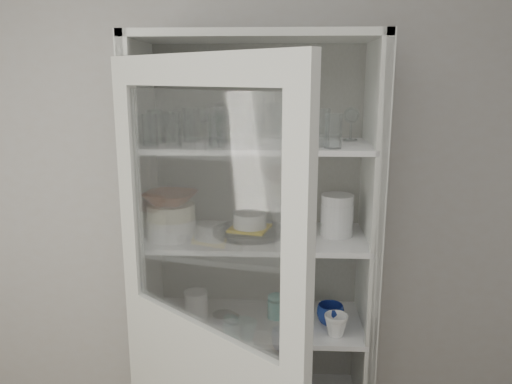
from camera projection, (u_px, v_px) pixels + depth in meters
The scene contains 33 objects.
wall_back at pixel (217, 211), 2.39m from camera, with size 3.60×0.02×2.60m, color #B1ABA6.
pantry_cabinet at pixel (257, 296), 2.30m from camera, with size 1.00×0.45×2.10m.
cupboard_door at pixel (205, 383), 1.76m from camera, with size 0.71×0.61×2.00m.
tumbler_0 at pixel (150, 130), 1.96m from camera, with size 0.06×0.06×0.12m, color silver.
tumbler_1 at pixel (173, 130), 1.95m from camera, with size 0.07×0.07×0.13m, color silver.
tumbler_2 at pixel (245, 129), 1.92m from camera, with size 0.07×0.07×0.15m, color silver.
tumbler_3 at pixel (218, 127), 1.95m from camera, with size 0.08×0.08×0.15m, color silver.
tumbler_4 at pixel (253, 130), 1.95m from camera, with size 0.07×0.07×0.13m, color silver.
tumbler_5 at pixel (321, 128), 1.95m from camera, with size 0.07×0.07×0.15m, color silver.
tumbler_6 at pixel (333, 131), 1.90m from camera, with size 0.07×0.07×0.13m, color silver.
tumbler_7 at pixel (156, 127), 2.05m from camera, with size 0.07×0.07×0.13m, color silver.
tumbler_8 at pixel (168, 127), 2.10m from camera, with size 0.06×0.06×0.13m, color silver.
tumbler_9 at pixel (191, 125), 2.10m from camera, with size 0.07×0.07×0.14m, color silver.
tumbler_10 at pixel (224, 126), 2.08m from camera, with size 0.07×0.07×0.13m, color silver.
tumbler_11 at pixel (256, 128), 2.04m from camera, with size 0.06×0.06×0.13m, color silver.
goblet_0 at pixel (203, 122), 2.15m from camera, with size 0.07×0.07×0.15m, color silver, non-canonical shape.
goblet_1 at pixel (221, 120), 2.13m from camera, with size 0.08×0.08×0.17m, color silver, non-canonical shape.
goblet_2 at pixel (278, 120), 2.12m from camera, with size 0.08×0.08×0.18m, color silver, non-canonical shape.
goblet_3 at pixel (351, 123), 2.13m from camera, with size 0.07×0.07×0.15m, color silver, non-canonical shape.
plate_stack_front at pixel (172, 228), 2.12m from camera, with size 0.21×0.21×0.08m, color white.
plate_stack_back at pixel (169, 214), 2.31m from camera, with size 0.19×0.19×0.10m, color white.
cream_bowl at pixel (171, 211), 2.10m from camera, with size 0.20×0.20×0.06m, color beige.
terracotta_bowl at pixel (170, 198), 2.09m from camera, with size 0.21×0.21×0.05m, color brown.
glass_platter at pixel (250, 231), 2.18m from camera, with size 0.32×0.32×0.02m, color silver.
yellow_trivet at pixel (250, 228), 2.17m from camera, with size 0.16×0.16×0.01m, color yellow.
white_ramekin at pixel (250, 220), 2.17m from camera, with size 0.15×0.15×0.06m, color white.
grey_bowl_stack at pixel (337, 215), 2.13m from camera, with size 0.14×0.14×0.18m, color silver.
mug_blue at pixel (330, 315), 2.19m from camera, with size 0.12×0.12×0.09m, color navy.
mug_teal at pixel (295, 304), 2.30m from camera, with size 0.10×0.10×0.09m, color teal.
mug_white at pixel (336, 325), 2.10m from camera, with size 0.10×0.10×0.09m, color white.
teal_jar at pixel (277, 307), 2.26m from camera, with size 0.08×0.08×0.10m.
measuring_cups at pixel (224, 318), 2.22m from camera, with size 0.10×0.10×0.04m, color silver.
white_canister at pixel (196, 305), 2.25m from camera, with size 0.11×0.11×0.12m, color white.
Camera 1 is at (0.30, -0.80, 1.93)m, focal length 35.00 mm.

